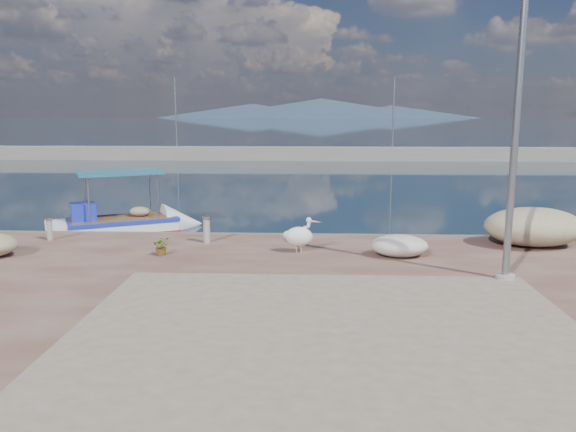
# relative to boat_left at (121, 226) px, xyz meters

# --- Properties ---
(ground) EXTENTS (1400.00, 1400.00, 0.00)m
(ground) POSITION_rel_boat_left_xyz_m (6.21, -7.46, -0.20)
(ground) COLOR #162635
(ground) RESTS_ON ground
(quay_patch) EXTENTS (9.00, 7.00, 0.01)m
(quay_patch) POSITION_rel_boat_left_xyz_m (7.21, -10.46, 0.31)
(quay_patch) COLOR gray
(quay_patch) RESTS_ON quay
(breakwater) EXTENTS (120.00, 2.20, 7.50)m
(breakwater) POSITION_rel_boat_left_xyz_m (6.21, 32.54, 0.41)
(breakwater) COLOR gray
(breakwater) RESTS_ON ground
(mountains) EXTENTS (370.00, 280.00, 22.00)m
(mountains) POSITION_rel_boat_left_xyz_m (10.61, 642.54, 9.31)
(mountains) COLOR #28384C
(mountains) RESTS_ON ground
(boat_left) EXTENTS (5.50, 3.93, 2.54)m
(boat_left) POSITION_rel_boat_left_xyz_m (0.00, 0.00, 0.00)
(boat_left) COLOR white
(boat_left) RESTS_ON ground
(pelican) EXTENTS (1.02, 0.53, 0.98)m
(pelican) POSITION_rel_boat_left_xyz_m (6.58, -4.80, 0.76)
(pelican) COLOR tan
(pelican) RESTS_ON quay
(lamp_post) EXTENTS (0.44, 0.96, 7.00)m
(lamp_post) POSITION_rel_boat_left_xyz_m (11.35, -7.03, 3.60)
(lamp_post) COLOR gray
(lamp_post) RESTS_ON quay
(bollard_near) EXTENTS (0.26, 0.26, 0.79)m
(bollard_near) POSITION_rel_boat_left_xyz_m (3.84, -3.73, 0.73)
(bollard_near) COLOR gray
(bollard_near) RESTS_ON quay
(bollard_far) EXTENTS (0.22, 0.22, 0.68)m
(bollard_far) POSITION_rel_boat_left_xyz_m (-0.92, -3.59, 0.67)
(bollard_far) COLOR gray
(bollard_far) RESTS_ON quay
(potted_plant) EXTENTS (0.55, 0.52, 0.50)m
(potted_plant) POSITION_rel_boat_left_xyz_m (2.91, -5.26, 0.55)
(potted_plant) COLOR #33722D
(potted_plant) RESTS_ON quay
(net_pile_d) EXTENTS (1.51, 1.14, 0.57)m
(net_pile_d) POSITION_rel_boat_left_xyz_m (9.22, -5.08, 0.59)
(net_pile_d) COLOR beige
(net_pile_d) RESTS_ON quay
(net_pile_c) EXTENTS (2.80, 2.00, 1.10)m
(net_pile_c) POSITION_rel_boat_left_xyz_m (13.24, -3.68, 0.85)
(net_pile_c) COLOR #C3B990
(net_pile_c) RESTS_ON quay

